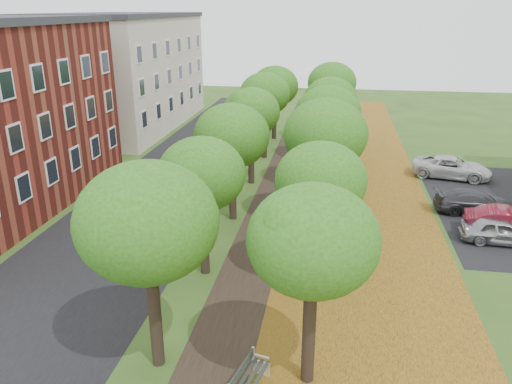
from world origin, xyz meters
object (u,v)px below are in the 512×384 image
at_px(bench, 248,380).
at_px(car_silver, 501,231).
at_px(car_white, 452,167).
at_px(car_red, 510,223).
at_px(car_grey, 475,202).

relative_size(bench, car_silver, 0.54).
distance_m(car_silver, car_white, 10.15).
xyz_separation_m(bench, car_red, (11.05, 12.81, 0.23)).
xyz_separation_m(bench, car_grey, (10.10, 15.86, 0.15)).
xyz_separation_m(car_grey, car_white, (0.00, 6.26, 0.08)).
bearing_deg(car_white, car_red, -162.16).
height_order(bench, car_grey, car_grey).
relative_size(bench, car_grey, 0.47).
bearing_deg(car_grey, car_white, -3.41).
height_order(car_silver, car_white, car_white).
height_order(car_red, car_grey, car_red).
distance_m(car_red, car_white, 9.36).
xyz_separation_m(bench, car_white, (10.10, 22.12, 0.23)).
relative_size(car_grey, car_white, 0.86).
xyz_separation_m(car_silver, car_white, (-0.31, 10.15, 0.06)).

